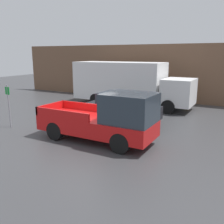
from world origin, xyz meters
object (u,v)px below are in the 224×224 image
at_px(parking_sign, 9,104).
at_px(newspaper_box, 181,97).
at_px(pickup_truck, 106,119).
at_px(delivery_truck, 127,83).
at_px(car, 120,108).

xyz_separation_m(parking_sign, newspaper_box, (6.23, 10.90, -0.75)).
bearing_deg(pickup_truck, parking_sign, -175.36).
bearing_deg(delivery_truck, parking_sign, -110.07).
xyz_separation_m(delivery_truck, newspaper_box, (3.29, 2.84, -1.20)).
relative_size(pickup_truck, car, 1.24).
bearing_deg(parking_sign, newspaper_box, 60.23).
bearing_deg(pickup_truck, newspaper_box, 86.41).
relative_size(pickup_truck, delivery_truck, 0.60).
height_order(pickup_truck, car, pickup_truck).
bearing_deg(parking_sign, pickup_truck, 4.64).
bearing_deg(pickup_truck, car, 105.53).
xyz_separation_m(pickup_truck, parking_sign, (-5.58, -0.45, 0.23)).
bearing_deg(delivery_truck, newspaper_box, 40.80).
xyz_separation_m(delivery_truck, parking_sign, (-2.94, -8.06, -0.45)).
bearing_deg(pickup_truck, delivery_truck, 109.09).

